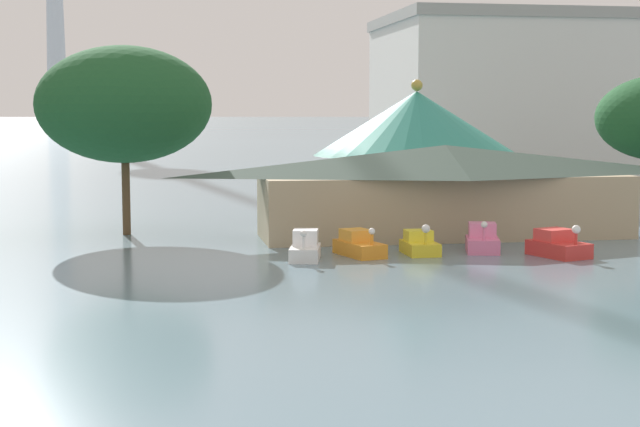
# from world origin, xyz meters

# --- Properties ---
(pedal_boat_white) EXTENTS (1.84, 2.78, 1.48)m
(pedal_boat_white) POSITION_xyz_m (2.94, 32.56, 0.53)
(pedal_boat_white) COLOR white
(pedal_boat_white) RESTS_ON ground
(pedal_boat_orange) EXTENTS (2.14, 3.19, 1.44)m
(pedal_boat_orange) POSITION_xyz_m (5.60, 33.33, 0.48)
(pedal_boat_orange) COLOR orange
(pedal_boat_orange) RESTS_ON ground
(pedal_boat_yellow) EXTENTS (1.46, 2.33, 1.53)m
(pedal_boat_yellow) POSITION_xyz_m (8.54, 33.32, 0.46)
(pedal_boat_yellow) COLOR yellow
(pedal_boat_yellow) RESTS_ON ground
(pedal_boat_pink) EXTENTS (2.09, 2.69, 1.59)m
(pedal_boat_pink) POSITION_xyz_m (11.72, 33.57, 0.55)
(pedal_boat_pink) COLOR pink
(pedal_boat_pink) RESTS_ON ground
(pedal_boat_red) EXTENTS (2.51, 3.16, 1.59)m
(pedal_boat_red) POSITION_xyz_m (14.69, 31.55, 0.51)
(pedal_boat_red) COLOR red
(pedal_boat_red) RESTS_ON ground
(boathouse) EXTENTS (21.20, 6.21, 4.93)m
(boathouse) POSITION_xyz_m (11.54, 39.17, 2.59)
(boathouse) COLOR tan
(boathouse) RESTS_ON ground
(green_roof_pavilion) EXTENTS (12.55, 12.55, 8.63)m
(green_roof_pavilion) POSITION_xyz_m (11.94, 46.45, 4.67)
(green_roof_pavilion) COLOR brown
(green_roof_pavilion) RESTS_ON ground
(shoreline_tree_mid) EXTENTS (9.46, 9.46, 10.26)m
(shoreline_tree_mid) POSITION_xyz_m (-5.34, 43.00, 7.08)
(shoreline_tree_mid) COLOR brown
(shoreline_tree_mid) RESTS_ON ground
(background_building_block) EXTENTS (23.93, 19.26, 15.75)m
(background_building_block) POSITION_xyz_m (29.99, 78.44, 7.89)
(background_building_block) COLOR silver
(background_building_block) RESTS_ON ground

